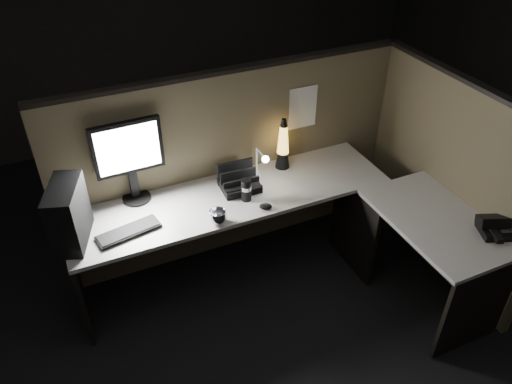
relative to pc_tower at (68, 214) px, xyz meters
name	(u,v)px	position (x,y,z in m)	size (l,w,h in m)	color
floor	(286,319)	(1.22, -0.58, -0.93)	(6.00, 6.00, 0.00)	black
room_shell	(296,114)	(1.22, -0.58, 0.69)	(6.00, 6.00, 6.00)	silver
partition_back	(233,165)	(1.22, 0.35, -0.18)	(2.66, 0.06, 1.50)	brown
partition_right	(446,181)	(2.55, -0.48, -0.18)	(0.06, 1.66, 1.50)	brown
desk	(295,229)	(1.40, -0.33, -0.35)	(2.60, 1.60, 0.73)	#B5B2AB
pc_tower	(68,214)	(0.00, 0.00, 0.00)	(0.17, 0.38, 0.40)	black
monitor	(129,154)	(0.45, 0.27, 0.16)	(0.46, 0.20, 0.59)	black
keyboard	(129,232)	(0.32, -0.08, -0.19)	(0.41, 0.14, 0.02)	black
mouse	(266,206)	(1.23, -0.21, -0.18)	(0.09, 0.06, 0.03)	black
clip_lamp	(261,164)	(1.33, 0.10, -0.05)	(0.05, 0.20, 0.26)	silver
organizer	(239,182)	(1.16, 0.10, -0.15)	(0.28, 0.25, 0.20)	black
lava_lamp	(283,148)	(1.57, 0.21, -0.03)	(0.11, 0.11, 0.41)	black
travel_mug	(246,190)	(1.15, -0.06, -0.12)	(0.07, 0.07, 0.17)	black
steel_mug	(218,217)	(0.88, -0.22, -0.15)	(0.12, 0.12, 0.09)	#B2B2B9
figurine	(282,157)	(1.58, 0.25, -0.14)	(0.06, 0.06, 0.06)	orange
pinned_paper	(303,108)	(1.78, 0.31, 0.21)	(0.23, 0.00, 0.33)	white
desk_phone	(496,227)	(2.46, -1.03, -0.15)	(0.26, 0.25, 0.12)	black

